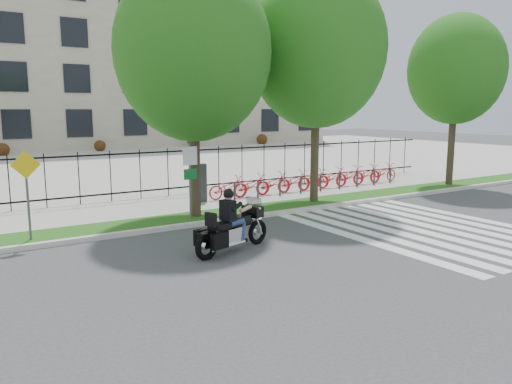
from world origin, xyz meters
TOP-DOWN VIEW (x-y plane):
  - ground at (0.00, 0.00)m, footprint 120.00×120.00m
  - curb at (0.00, 4.10)m, footprint 60.00×0.20m
  - grass_verge at (0.00, 4.95)m, footprint 60.00×1.50m
  - sidewalk at (0.00, 7.45)m, footprint 60.00×3.50m
  - plaza at (0.00, 25.00)m, footprint 80.00×34.00m
  - crosswalk_stripes at (4.83, 0.00)m, footprint 5.70×8.00m
  - iron_fence at (0.00, 9.20)m, footprint 30.00×0.06m
  - office_building at (0.00, 44.92)m, footprint 60.00×21.90m
  - lamp_post_right at (10.00, 12.00)m, footprint 1.06×0.70m
  - street_tree_1 at (-0.75, 4.95)m, footprint 5.11×5.11m
  - street_tree_2 at (4.37, 4.95)m, footprint 5.24×5.24m
  - street_tree_3 at (12.73, 4.95)m, footprint 4.43×4.43m
  - bike_share_station at (6.09, 7.20)m, footprint 11.06×0.85m
  - sign_pole_regulatory at (-1.13, 4.58)m, footprint 0.50×0.09m
  - sign_pole_warning at (-6.03, 4.58)m, footprint 0.78×0.09m
  - motorcycle_rider at (-1.59, 0.98)m, footprint 2.61×1.21m

SIDE VIEW (x-z plane):
  - ground at x=0.00m, z-range 0.00..0.00m
  - crosswalk_stripes at x=4.83m, z-range 0.00..0.01m
  - plaza at x=0.00m, z-range 0.00..0.10m
  - curb at x=0.00m, z-range 0.00..0.15m
  - grass_verge at x=0.00m, z-range 0.00..0.15m
  - sidewalk at x=0.00m, z-range 0.00..0.15m
  - bike_share_station at x=6.09m, z-range -0.13..1.37m
  - motorcycle_rider at x=-1.59m, z-range -0.35..1.72m
  - iron_fence at x=0.00m, z-range 0.15..2.15m
  - sign_pole_regulatory at x=-1.13m, z-range 0.49..2.99m
  - sign_pole_warning at x=-6.03m, z-range 0.50..2.99m
  - lamp_post_right at x=10.00m, z-range 1.08..5.33m
  - street_tree_3 at x=12.73m, z-range 1.57..9.54m
  - street_tree_1 at x=-0.75m, z-range 1.40..9.79m
  - street_tree_2 at x=4.37m, z-range 1.57..10.45m
  - office_building at x=0.00m, z-range -0.11..20.04m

